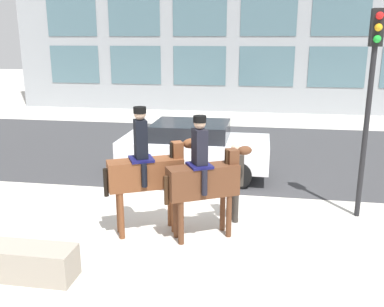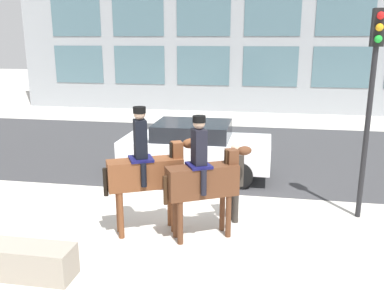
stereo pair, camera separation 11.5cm
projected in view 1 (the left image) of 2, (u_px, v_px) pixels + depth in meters
name	position (u px, v px, depth m)	size (l,w,h in m)	color
ground_plane	(191.00, 200.00, 10.29)	(80.00, 80.00, 0.00)	beige
road_surface	(214.00, 150.00, 14.81)	(23.40, 8.50, 0.01)	#38383A
mounted_horse_lead	(147.00, 170.00, 8.27)	(1.77, 1.09, 2.53)	brown
mounted_horse_companion	(204.00, 177.00, 8.06)	(1.63, 1.08, 2.40)	#59331E
pedestrian_bystander	(234.00, 176.00, 8.85)	(0.76, 0.73, 1.68)	#332D28
street_car_near_lane	(194.00, 148.00, 11.89)	(4.09, 1.94, 1.52)	silver
traffic_light	(371.00, 84.00, 8.60)	(0.24, 0.29, 4.32)	black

